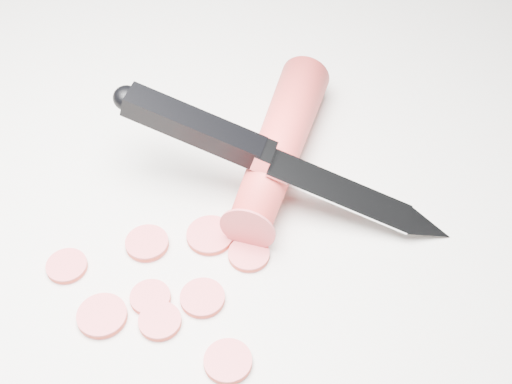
{
  "coord_description": "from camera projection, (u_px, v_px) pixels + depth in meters",
  "views": [
    {
      "loc": [
        0.07,
        -0.36,
        0.46
      ],
      "look_at": [
        0.07,
        0.02,
        0.02
      ],
      "focal_mm": 50.0,
      "sensor_mm": 36.0,
      "label": 1
    }
  ],
  "objects": [
    {
      "name": "carrot_slice_6",
      "position": [
        160.0,
        321.0,
        0.52
      ],
      "size": [
        0.03,
        0.03,
        0.01
      ],
      "primitive_type": "cylinder",
      "color": "#D0484F",
      "rests_on": "ground"
    },
    {
      "name": "carrot_slice_4",
      "position": [
        210.0,
        235.0,
        0.57
      ],
      "size": [
        0.04,
        0.04,
        0.01
      ],
      "primitive_type": "cylinder",
      "color": "#D0484F",
      "rests_on": "ground"
    },
    {
      "name": "carrot_slice_7",
      "position": [
        249.0,
        254.0,
        0.56
      ],
      "size": [
        0.03,
        0.03,
        0.01
      ],
      "primitive_type": "cylinder",
      "color": "#D0484F",
      "rests_on": "ground"
    },
    {
      "name": "carrot_slice_8",
      "position": [
        150.0,
        298.0,
        0.53
      ],
      "size": [
        0.03,
        0.03,
        0.01
      ],
      "primitive_type": "cylinder",
      "color": "#D0484F",
      "rests_on": "ground"
    },
    {
      "name": "carrot",
      "position": [
        280.0,
        145.0,
        0.61
      ],
      "size": [
        0.09,
        0.2,
        0.04
      ],
      "primitive_type": "cylinder",
      "rotation": [
        1.57,
        0.0,
        -0.28
      ],
      "color": "red",
      "rests_on": "ground"
    },
    {
      "name": "carrot_slice_0",
      "position": [
        102.0,
        316.0,
        0.52
      ],
      "size": [
        0.04,
        0.04,
        0.01
      ],
      "primitive_type": "cylinder",
      "color": "#D0484F",
      "rests_on": "ground"
    },
    {
      "name": "ground",
      "position": [
        173.0,
        228.0,
        0.58
      ],
      "size": [
        2.4,
        2.4,
        0.0
      ],
      "primitive_type": "plane",
      "color": "beige",
      "rests_on": "ground"
    },
    {
      "name": "carrot_slice_5",
      "position": [
        67.0,
        266.0,
        0.55
      ],
      "size": [
        0.03,
        0.03,
        0.01
      ],
      "primitive_type": "cylinder",
      "color": "#D0484F",
      "rests_on": "ground"
    },
    {
      "name": "kitchen_knife",
      "position": [
        284.0,
        160.0,
        0.57
      ],
      "size": [
        0.28,
        0.11,
        0.09
      ],
      "primitive_type": null,
      "color": "silver",
      "rests_on": "ground"
    },
    {
      "name": "carrot_slice_2",
      "position": [
        202.0,
        298.0,
        0.53
      ],
      "size": [
        0.03,
        0.03,
        0.01
      ],
      "primitive_type": "cylinder",
      "color": "#D0484F",
      "rests_on": "ground"
    },
    {
      "name": "carrot_slice_1",
      "position": [
        147.0,
        243.0,
        0.57
      ],
      "size": [
        0.03,
        0.03,
        0.01
      ],
      "primitive_type": "cylinder",
      "color": "#D0484F",
      "rests_on": "ground"
    },
    {
      "name": "carrot_slice_3",
      "position": [
        228.0,
        361.0,
        0.5
      ],
      "size": [
        0.03,
        0.03,
        0.01
      ],
      "primitive_type": "cylinder",
      "color": "#D0484F",
      "rests_on": "ground"
    }
  ]
}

